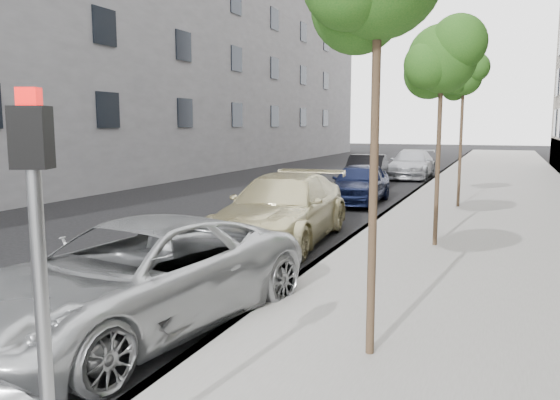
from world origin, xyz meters
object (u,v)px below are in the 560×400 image
Objects in this scene: sedan_black at (366,171)px; tree_far at (464,78)px; minivan at (137,277)px; suv at (283,209)px; sedan_blue at (359,183)px; sedan_rear at (411,164)px; tree_mid at (443,59)px; signal_pole at (38,251)px.

tree_far is at bearing -56.40° from sedan_black.
tree_far is 1.11× the size of sedan_black.
minivan is 0.97× the size of suv.
sedan_blue is at bearing 85.70° from suv.
minivan reaches higher than sedan_rear.
sedan_rear reaches higher than sedan_black.
tree_mid reaches higher than minivan.
sedan_black is at bearing -102.15° from sedan_rear.
minivan is at bearing -116.65° from tree_mid.
suv is 1.25× the size of sedan_black.
tree_mid is at bearing -64.07° from sedan_blue.
signal_pole is at bearing -98.97° from tree_mid.
tree_far reaches higher than suv.
minivan is (-3.33, -6.63, -3.55)m from tree_mid.
signal_pole is 0.52× the size of suv.
sedan_blue is 0.96× the size of sedan_black.
minivan is 13.54m from sedan_blue.
suv is (-3.64, -0.42, -3.49)m from tree_mid.
sedan_blue is (-1.99, 16.87, -1.27)m from signal_pole.
sedan_rear is (-3.33, 10.97, -3.65)m from tree_far.
sedan_black is (-2.94, 21.94, -1.26)m from signal_pole.
tree_mid reaches higher than sedan_blue.
signal_pole is 3.97m from minivan.
tree_far is 0.97× the size of sedan_rear.
tree_far reaches higher than sedan_black.
suv is 1.30× the size of sedan_blue.
signal_pole is at bearing -81.58° from suv.
sedan_black is (-4.51, 5.47, -3.66)m from tree_far.
tree_far is 1.70× the size of signal_pole.
suv is at bearing -91.93° from sedan_blue.
suv is at bearing 80.40° from signal_pole.
suv is (-2.06, 9.55, -1.19)m from signal_pole.
suv is 7.33m from sedan_blue.
minivan is 1.21× the size of sedan_black.
minivan is (-1.75, 3.34, -1.24)m from signal_pole.
sedan_blue is 10.57m from sedan_rear.
tree_far is 8.60m from suv.
suv is at bearing -91.85° from sedan_black.
tree_far is (-0.00, 6.50, 0.09)m from tree_mid.
sedan_black reaches higher than sedan_blue.
sedan_black is at bearing 103.22° from minivan.
tree_far reaches higher than minivan.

